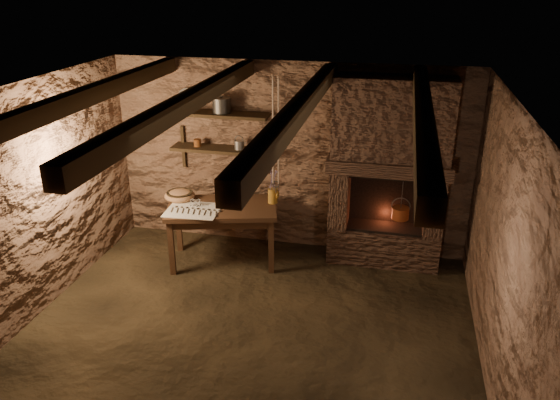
% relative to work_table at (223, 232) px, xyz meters
% --- Properties ---
extents(floor, '(4.50, 4.50, 0.00)m').
position_rel_work_table_xyz_m(floor, '(0.69, -1.33, -0.40)').
color(floor, black).
rests_on(floor, ground).
extents(back_wall, '(4.50, 0.04, 2.40)m').
position_rel_work_table_xyz_m(back_wall, '(0.69, 0.67, 0.80)').
color(back_wall, '#4D3224').
rests_on(back_wall, floor).
extents(front_wall, '(4.50, 0.04, 2.40)m').
position_rel_work_table_xyz_m(front_wall, '(0.69, -3.33, 0.80)').
color(front_wall, '#4D3224').
rests_on(front_wall, floor).
extents(left_wall, '(0.04, 4.00, 2.40)m').
position_rel_work_table_xyz_m(left_wall, '(-1.56, -1.33, 0.80)').
color(left_wall, '#4D3224').
rests_on(left_wall, floor).
extents(right_wall, '(0.04, 4.00, 2.40)m').
position_rel_work_table_xyz_m(right_wall, '(2.94, -1.33, 0.80)').
color(right_wall, '#4D3224').
rests_on(right_wall, floor).
extents(ceiling, '(4.50, 4.00, 0.04)m').
position_rel_work_table_xyz_m(ceiling, '(0.69, -1.33, 2.00)').
color(ceiling, black).
rests_on(ceiling, back_wall).
extents(beam_far_left, '(0.14, 3.95, 0.16)m').
position_rel_work_table_xyz_m(beam_far_left, '(-0.81, -1.33, 1.91)').
color(beam_far_left, black).
rests_on(beam_far_left, ceiling).
extents(beam_mid_left, '(0.14, 3.95, 0.16)m').
position_rel_work_table_xyz_m(beam_mid_left, '(0.19, -1.33, 1.91)').
color(beam_mid_left, black).
rests_on(beam_mid_left, ceiling).
extents(beam_mid_right, '(0.14, 3.95, 0.16)m').
position_rel_work_table_xyz_m(beam_mid_right, '(1.19, -1.33, 1.91)').
color(beam_mid_right, black).
rests_on(beam_mid_right, ceiling).
extents(beam_far_right, '(0.14, 3.95, 0.16)m').
position_rel_work_table_xyz_m(beam_far_right, '(2.19, -1.33, 1.91)').
color(beam_far_right, black).
rests_on(beam_far_right, ceiling).
extents(shelf_lower, '(1.25, 0.30, 0.04)m').
position_rel_work_table_xyz_m(shelf_lower, '(-0.16, 0.51, 0.90)').
color(shelf_lower, black).
rests_on(shelf_lower, back_wall).
extents(shelf_upper, '(1.25, 0.30, 0.04)m').
position_rel_work_table_xyz_m(shelf_upper, '(-0.16, 0.51, 1.35)').
color(shelf_upper, black).
rests_on(shelf_upper, back_wall).
extents(hearth, '(1.43, 0.51, 2.30)m').
position_rel_work_table_xyz_m(hearth, '(1.94, 0.43, 0.82)').
color(hearth, '#3C271E').
rests_on(hearth, floor).
extents(work_table, '(1.46, 1.05, 0.75)m').
position_rel_work_table_xyz_m(work_table, '(0.00, 0.00, 0.00)').
color(work_table, '#331E12').
rests_on(work_table, floor).
extents(linen_cloth, '(0.65, 0.54, 0.01)m').
position_rel_work_table_xyz_m(linen_cloth, '(-0.29, -0.20, 0.35)').
color(linen_cloth, beige).
rests_on(linen_cloth, work_table).
extents(pewter_cutlery_row, '(0.54, 0.23, 0.01)m').
position_rel_work_table_xyz_m(pewter_cutlery_row, '(-0.29, -0.22, 0.36)').
color(pewter_cutlery_row, gray).
rests_on(pewter_cutlery_row, linen_cloth).
extents(drinking_glasses, '(0.20, 0.06, 0.08)m').
position_rel_work_table_xyz_m(drinking_glasses, '(-0.27, -0.08, 0.39)').
color(drinking_glasses, white).
rests_on(drinking_glasses, linen_cloth).
extents(stoneware_jug, '(0.14, 0.14, 0.42)m').
position_rel_work_table_xyz_m(stoneware_jug, '(0.58, 0.24, 0.52)').
color(stoneware_jug, '#9B691E').
rests_on(stoneware_jug, work_table).
extents(wooden_bowl, '(0.49, 0.49, 0.13)m').
position_rel_work_table_xyz_m(wooden_bowl, '(-0.58, 0.10, 0.39)').
color(wooden_bowl, '#8F613E').
rests_on(wooden_bowl, work_table).
extents(iron_stockpot, '(0.23, 0.23, 0.17)m').
position_rel_work_table_xyz_m(iron_stockpot, '(-0.12, 0.51, 1.45)').
color(iron_stockpot, '#302E2B').
rests_on(iron_stockpot, shelf_upper).
extents(tin_pan, '(0.28, 0.15, 0.26)m').
position_rel_work_table_xyz_m(tin_pan, '(-0.61, 0.61, 1.50)').
color(tin_pan, '#A3A39E').
rests_on(tin_pan, shelf_upper).
extents(small_kettle, '(0.20, 0.17, 0.17)m').
position_rel_work_table_xyz_m(small_kettle, '(0.09, 0.51, 0.97)').
color(small_kettle, '#A3A39E').
rests_on(small_kettle, shelf_lower).
extents(rusty_tin, '(0.11, 0.11, 0.09)m').
position_rel_work_table_xyz_m(rusty_tin, '(-0.46, 0.51, 0.96)').
color(rusty_tin, '#5C2C12').
rests_on(rusty_tin, shelf_lower).
extents(red_pot, '(0.27, 0.27, 0.54)m').
position_rel_work_table_xyz_m(red_pot, '(2.12, 0.39, 0.30)').
color(red_pot, maroon).
rests_on(red_pot, hearth).
extents(hanging_ropes, '(0.08, 0.08, 1.20)m').
position_rel_work_table_xyz_m(hanging_ropes, '(0.74, -0.28, 1.40)').
color(hanging_ropes, '#CBAD8F').
rests_on(hanging_ropes, ceiling).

